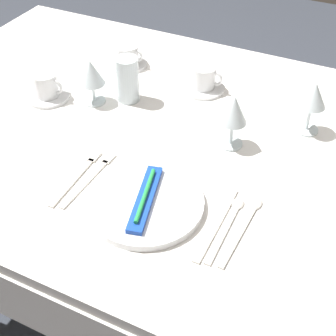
{
  "coord_description": "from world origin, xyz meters",
  "views": [
    {
      "loc": [
        0.4,
        -0.93,
        1.52
      ],
      "look_at": [
        0.03,
        -0.15,
        0.76
      ],
      "focal_mm": 49.99,
      "sensor_mm": 36.0,
      "label": 1
    }
  ],
  "objects_px": {
    "fork_outer": "(91,177)",
    "wine_glass_centre": "(314,98)",
    "spoon_dessert": "(246,223)",
    "wine_glass_left": "(234,112)",
    "coffee_cup_left": "(127,54)",
    "drink_tumbler": "(128,80)",
    "coffee_cup_right": "(47,84)",
    "dinner_knife": "(216,225)",
    "spoon_soup": "(229,221)",
    "fork_inner": "(78,175)",
    "coffee_cup_far": "(204,77)",
    "toothbrush_package": "(145,198)",
    "wine_glass_right": "(91,74)",
    "dinner_plate": "(145,203)"
  },
  "relations": [
    {
      "from": "coffee_cup_right",
      "to": "coffee_cup_far",
      "type": "height_order",
      "value": "coffee_cup_right"
    },
    {
      "from": "fork_outer",
      "to": "dinner_knife",
      "type": "relative_size",
      "value": 0.93
    },
    {
      "from": "fork_outer",
      "to": "drink_tumbler",
      "type": "xyz_separation_m",
      "value": [
        -0.09,
        0.35,
        0.07
      ]
    },
    {
      "from": "coffee_cup_far",
      "to": "wine_glass_right",
      "type": "relative_size",
      "value": 0.73
    },
    {
      "from": "wine_glass_right",
      "to": "toothbrush_package",
      "type": "bearing_deg",
      "value": -43.09
    },
    {
      "from": "fork_outer",
      "to": "coffee_cup_left",
      "type": "xyz_separation_m",
      "value": [
        -0.19,
        0.52,
        0.04
      ]
    },
    {
      "from": "wine_glass_right",
      "to": "coffee_cup_left",
      "type": "bearing_deg",
      "value": 94.73
    },
    {
      "from": "wine_glass_centre",
      "to": "spoon_dessert",
      "type": "bearing_deg",
      "value": -95.87
    },
    {
      "from": "dinner_knife",
      "to": "coffee_cup_right",
      "type": "height_order",
      "value": "coffee_cup_right"
    },
    {
      "from": "spoon_dessert",
      "to": "drink_tumbler",
      "type": "xyz_separation_m",
      "value": [
        -0.48,
        0.32,
        0.07
      ]
    },
    {
      "from": "wine_glass_centre",
      "to": "drink_tumbler",
      "type": "relative_size",
      "value": 1.09
    },
    {
      "from": "toothbrush_package",
      "to": "dinner_plate",
      "type": "bearing_deg",
      "value": 0.0
    },
    {
      "from": "fork_outer",
      "to": "wine_glass_centre",
      "type": "xyz_separation_m",
      "value": [
        0.43,
        0.42,
        0.1
      ]
    },
    {
      "from": "coffee_cup_left",
      "to": "drink_tumbler",
      "type": "distance_m",
      "value": 0.21
    },
    {
      "from": "spoon_soup",
      "to": "wine_glass_left",
      "type": "height_order",
      "value": "wine_glass_left"
    },
    {
      "from": "dinner_knife",
      "to": "coffee_cup_right",
      "type": "relative_size",
      "value": 2.42
    },
    {
      "from": "toothbrush_package",
      "to": "fork_outer",
      "type": "relative_size",
      "value": 0.97
    },
    {
      "from": "coffee_cup_left",
      "to": "fork_inner",
      "type": "bearing_deg",
      "value": -73.27
    },
    {
      "from": "coffee_cup_left",
      "to": "wine_glass_centre",
      "type": "relative_size",
      "value": 0.69
    },
    {
      "from": "toothbrush_package",
      "to": "coffee_cup_left",
      "type": "relative_size",
      "value": 2.07
    },
    {
      "from": "dinner_knife",
      "to": "spoon_soup",
      "type": "xyz_separation_m",
      "value": [
        0.02,
        0.02,
        -0.0
      ]
    },
    {
      "from": "spoon_soup",
      "to": "coffee_cup_far",
      "type": "bearing_deg",
      "value": 118.39
    },
    {
      "from": "wine_glass_centre",
      "to": "coffee_cup_right",
      "type": "bearing_deg",
      "value": -167.06
    },
    {
      "from": "wine_glass_right",
      "to": "drink_tumbler",
      "type": "relative_size",
      "value": 1.0
    },
    {
      "from": "coffee_cup_left",
      "to": "wine_glass_left",
      "type": "relative_size",
      "value": 0.69
    },
    {
      "from": "spoon_dessert",
      "to": "wine_glass_left",
      "type": "relative_size",
      "value": 1.51
    },
    {
      "from": "coffee_cup_far",
      "to": "wine_glass_centre",
      "type": "height_order",
      "value": "wine_glass_centre"
    },
    {
      "from": "dinner_plate",
      "to": "dinner_knife",
      "type": "distance_m",
      "value": 0.17
    },
    {
      "from": "fork_outer",
      "to": "coffee_cup_right",
      "type": "xyz_separation_m",
      "value": [
        -0.31,
        0.25,
        0.04
      ]
    },
    {
      "from": "wine_glass_centre",
      "to": "dinner_knife",
      "type": "bearing_deg",
      "value": -102.64
    },
    {
      "from": "coffee_cup_far",
      "to": "coffee_cup_right",
      "type": "bearing_deg",
      "value": -148.97
    },
    {
      "from": "spoon_dessert",
      "to": "wine_glass_left",
      "type": "height_order",
      "value": "wine_glass_left"
    },
    {
      "from": "wine_glass_right",
      "to": "fork_inner",
      "type": "bearing_deg",
      "value": -64.72
    },
    {
      "from": "spoon_soup",
      "to": "coffee_cup_right",
      "type": "bearing_deg",
      "value": 160.08
    },
    {
      "from": "fork_outer",
      "to": "wine_glass_centre",
      "type": "relative_size",
      "value": 1.47
    },
    {
      "from": "fork_outer",
      "to": "fork_inner",
      "type": "height_order",
      "value": "same"
    },
    {
      "from": "fork_outer",
      "to": "dinner_knife",
      "type": "bearing_deg",
      "value": -2.58
    },
    {
      "from": "coffee_cup_right",
      "to": "wine_glass_right",
      "type": "distance_m",
      "value": 0.15
    },
    {
      "from": "fork_inner",
      "to": "spoon_dessert",
      "type": "bearing_deg",
      "value": 4.06
    },
    {
      "from": "dinner_knife",
      "to": "fork_inner",
      "type": "bearing_deg",
      "value": 178.97
    },
    {
      "from": "fork_outer",
      "to": "spoon_dessert",
      "type": "distance_m",
      "value": 0.39
    },
    {
      "from": "spoon_soup",
      "to": "fork_inner",
      "type": "bearing_deg",
      "value": -177.31
    },
    {
      "from": "spoon_dessert",
      "to": "wine_glass_left",
      "type": "distance_m",
      "value": 0.3
    },
    {
      "from": "fork_inner",
      "to": "dinner_knife",
      "type": "height_order",
      "value": "same"
    },
    {
      "from": "spoon_soup",
      "to": "coffee_cup_far",
      "type": "relative_size",
      "value": 2.11
    },
    {
      "from": "spoon_soup",
      "to": "coffee_cup_left",
      "type": "height_order",
      "value": "coffee_cup_left"
    },
    {
      "from": "wine_glass_right",
      "to": "drink_tumbler",
      "type": "distance_m",
      "value": 0.11
    },
    {
      "from": "fork_inner",
      "to": "drink_tumbler",
      "type": "distance_m",
      "value": 0.36
    },
    {
      "from": "dinner_knife",
      "to": "spoon_soup",
      "type": "height_order",
      "value": "spoon_soup"
    },
    {
      "from": "spoon_dessert",
      "to": "wine_glass_centre",
      "type": "distance_m",
      "value": 0.41
    }
  ]
}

